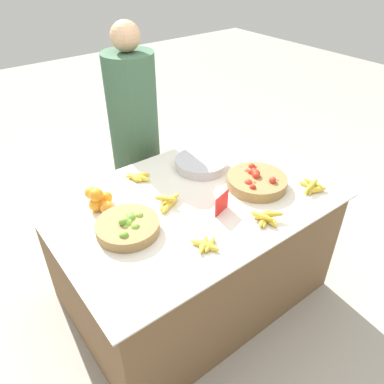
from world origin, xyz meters
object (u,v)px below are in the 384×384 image
at_px(metal_bowl, 201,163).
at_px(price_sign, 222,203).
at_px(tomato_basket, 257,181).
at_px(vendor_person, 136,144).
at_px(lime_bowl, 128,226).

xyz_separation_m(metal_bowl, price_sign, (-0.21, -0.43, 0.03)).
height_order(tomato_basket, price_sign, price_sign).
bearing_deg(vendor_person, tomato_basket, -75.28).
relative_size(metal_bowl, vendor_person, 0.21).
bearing_deg(metal_bowl, price_sign, -115.55).
relative_size(metal_bowl, price_sign, 2.83).
xyz_separation_m(lime_bowl, metal_bowl, (0.69, 0.26, -0.00)).
distance_m(lime_bowl, tomato_basket, 0.82).
bearing_deg(tomato_basket, lime_bowl, 172.45).
bearing_deg(tomato_basket, price_sign, -169.64).
xyz_separation_m(price_sign, vendor_person, (0.07, 1.05, -0.10)).
relative_size(tomato_basket, metal_bowl, 1.05).
bearing_deg(tomato_basket, vendor_person, 104.72).
relative_size(price_sign, vendor_person, 0.08).
distance_m(metal_bowl, price_sign, 0.48).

